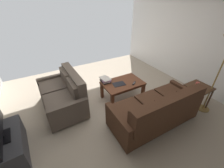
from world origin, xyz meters
TOP-DOWN VIEW (x-y plane):
  - ground_plane at (0.00, 0.00)m, footprint 5.07×5.32m
  - wall_left at (-2.54, 0.00)m, footprint 0.12×5.32m
  - sofa_main at (-0.49, 0.99)m, footprint 1.86×0.84m
  - loveseat_near at (1.00, -0.50)m, footprint 0.87×1.46m
  - coffee_table at (-0.39, -0.12)m, footprint 1.01×0.65m
  - end_table at (-1.71, 1.04)m, footprint 0.48×0.48m
  - tv_stand at (2.13, 0.31)m, footprint 0.53×0.97m
  - coffee_mug at (-1.66, 1.00)m, footprint 0.10×0.08m
  - book_stack at (-0.04, -0.37)m, footprint 0.25×0.32m
  - tv_remote at (-0.61, 0.07)m, footprint 0.16×0.13m
  - loose_magazine at (-0.27, -0.10)m, footprint 0.33×0.26m

SIDE VIEW (x-z plane):
  - ground_plane at x=0.00m, z-range -0.01..0.00m
  - tv_stand at x=2.13m, z-range 0.00..0.45m
  - loveseat_near at x=1.00m, z-range -0.07..0.81m
  - sofa_main at x=-0.49m, z-range -0.06..0.82m
  - coffee_table at x=-0.39m, z-range 0.17..0.64m
  - loose_magazine at x=-0.27m, z-range 0.48..0.49m
  - end_table at x=-1.71m, z-range 0.19..0.78m
  - tv_remote at x=-0.61m, z-range 0.48..0.50m
  - book_stack at x=-0.04m, z-range 0.48..0.57m
  - coffee_mug at x=-1.66m, z-range 0.59..0.69m
  - wall_left at x=-2.54m, z-range 0.00..2.55m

